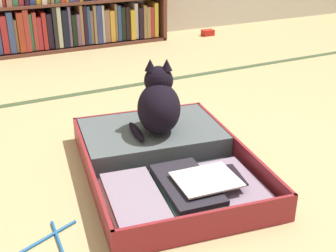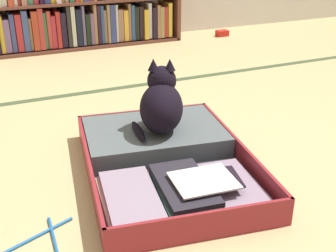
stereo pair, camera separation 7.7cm
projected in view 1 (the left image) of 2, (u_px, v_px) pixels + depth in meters
name	position (u px, v px, depth m)	size (l,w,h in m)	color
ground_plane	(204.00, 191.00, 1.61)	(10.00, 10.00, 0.00)	tan
tatami_border	(98.00, 91.00, 2.58)	(4.80, 0.05, 0.00)	#3D4E31
bookshelf	(70.00, 3.00, 3.36)	(1.49, 0.27, 0.71)	brown
open_suitcase	(162.00, 157.00, 1.75)	(0.72, 0.92, 0.10)	maroon
black_cat	(159.00, 104.00, 1.81)	(0.27, 0.30, 0.29)	black
small_red_pouch	(208.00, 33.00, 3.85)	(0.10, 0.07, 0.05)	red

